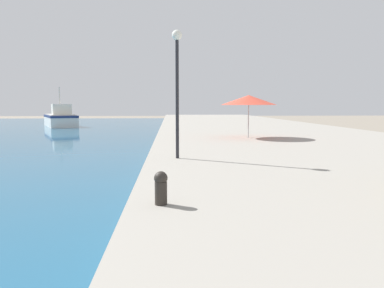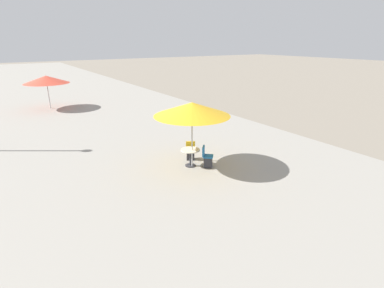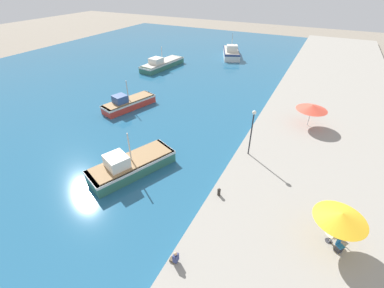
{
  "view_description": "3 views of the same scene",
  "coord_description": "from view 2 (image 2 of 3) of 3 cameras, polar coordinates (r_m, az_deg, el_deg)",
  "views": [
    {
      "loc": [
        0.87,
        6.27,
        2.66
      ],
      "look_at": [
        1.5,
        17.03,
        1.54
      ],
      "focal_mm": 35.0,
      "sensor_mm": 36.0,
      "label": 1
    },
    {
      "loc": [
        2.27,
        2.94,
        5.77
      ],
      "look_at": [
        8.58,
        12.68,
        1.74
      ],
      "focal_mm": 28.0,
      "sensor_mm": 36.0,
      "label": 2
    },
    {
      "loc": [
        5.36,
        -0.37,
        15.13
      ],
      "look_at": [
        -4.0,
        18.0,
        1.34
      ],
      "focal_mm": 24.0,
      "sensor_mm": 36.0,
      "label": 3
    }
  ],
  "objects": [
    {
      "name": "cafe_umbrella_white",
      "position": [
        25.61,
        -26.02,
        10.98
      ],
      "size": [
        3.3,
        3.3,
        2.51
      ],
      "color": "#B7B7B7",
      "rests_on": "quay_promenade"
    },
    {
      "name": "cafe_chair_left",
      "position": [
        13.26,
        -0.28,
        -1.65
      ],
      "size": [
        0.57,
        0.58,
        0.91
      ],
      "rotation": [
        0.0,
        0.0,
        -0.58
      ],
      "color": "#2D2D33",
      "rests_on": "quay_promenade"
    },
    {
      "name": "cafe_table",
      "position": [
        12.51,
        -0.32,
        -1.94
      ],
      "size": [
        0.8,
        0.8,
        0.74
      ],
      "color": "#333338",
      "rests_on": "quay_promenade"
    },
    {
      "name": "cafe_umbrella_pink",
      "position": [
        11.89,
        0.0,
        6.66
      ],
      "size": [
        3.07,
        3.07,
        2.73
      ],
      "color": "#B7B7B7",
      "rests_on": "quay_promenade"
    },
    {
      "name": "quay_promenade",
      "position": [
        34.96,
        -23.4,
        8.74
      ],
      "size": [
        16.0,
        90.0,
        0.74
      ],
      "color": "gray",
      "rests_on": "ground_plane"
    },
    {
      "name": "cafe_chair_right",
      "position": [
        12.5,
        2.96,
        -3.01
      ],
      "size": [
        0.59,
        0.58,
        0.91
      ],
      "rotation": [
        0.0,
        0.0,
        3.98
      ],
      "color": "#2D2D33",
      "rests_on": "quay_promenade"
    }
  ]
}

